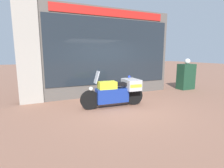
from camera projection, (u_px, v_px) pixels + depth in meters
name	position (u px, v px, depth m)	size (l,w,h in m)	color
ground_plane	(123.00, 107.00, 6.21)	(60.00, 60.00, 0.00)	#8E604C
shop_building	(93.00, 53.00, 7.51)	(6.73, 0.55, 3.81)	#56514C
window_display	(109.00, 85.00, 8.09)	(5.44, 0.30, 1.84)	slate
paramedic_motorcycle	(117.00, 91.00, 6.20)	(2.32, 0.79, 1.30)	black
utility_cabinet	(186.00, 77.00, 9.27)	(0.84, 0.53, 1.34)	#193D28
white_helmet	(187.00, 61.00, 9.06)	(0.28, 0.28, 0.28)	white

